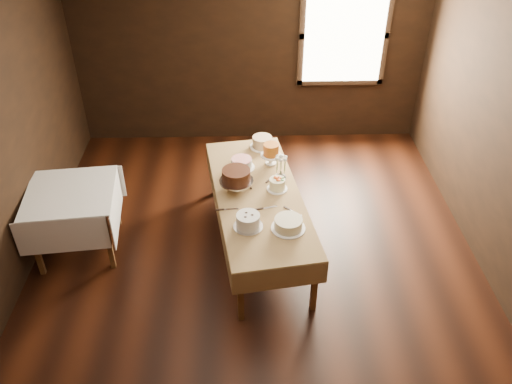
# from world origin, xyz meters

# --- Properties ---
(floor) EXTENTS (5.00, 6.00, 0.01)m
(floor) POSITION_xyz_m (0.00, 0.00, 0.00)
(floor) COLOR black
(floor) RESTS_ON ground
(ceiling) EXTENTS (5.00, 6.00, 0.01)m
(ceiling) POSITION_xyz_m (0.00, 0.00, 2.80)
(ceiling) COLOR beige
(ceiling) RESTS_ON wall_back
(wall_back) EXTENTS (5.00, 0.02, 2.80)m
(wall_back) POSITION_xyz_m (0.00, 3.00, 1.40)
(wall_back) COLOR black
(wall_back) RESTS_ON ground
(window) EXTENTS (1.10, 0.05, 1.30)m
(window) POSITION_xyz_m (1.30, 2.94, 1.60)
(window) COLOR #FFEABF
(window) RESTS_ON wall_back
(display_table) EXTENTS (1.25, 2.44, 0.72)m
(display_table) POSITION_xyz_m (0.03, 0.48, 0.67)
(display_table) COLOR #4C2F15
(display_table) RESTS_ON ground
(side_table) EXTENTS (1.03, 1.03, 0.79)m
(side_table) POSITION_xyz_m (-2.01, 0.47, 0.70)
(side_table) COLOR #4C2F15
(side_table) RESTS_ON ground
(cake_speckled) EXTENTS (0.33, 0.33, 0.14)m
(cake_speckled) POSITION_xyz_m (0.11, 1.47, 0.79)
(cake_speckled) COLOR white
(cake_speckled) RESTS_ON display_table
(cake_lattice) EXTENTS (0.31, 0.31, 0.11)m
(cake_lattice) POSITION_xyz_m (-0.15, 1.01, 0.78)
(cake_lattice) COLOR white
(cake_lattice) RESTS_ON display_table
(cake_caramel) EXTENTS (0.24, 0.24, 0.28)m
(cake_caramel) POSITION_xyz_m (0.20, 1.08, 0.84)
(cake_caramel) COLOR white
(cake_caramel) RESTS_ON display_table
(cake_chocolate) EXTENTS (0.41, 0.41, 0.27)m
(cake_chocolate) POSITION_xyz_m (-0.21, 0.57, 0.84)
(cake_chocolate) COLOR silver
(cake_chocolate) RESTS_ON display_table
(cake_flowers) EXTENTS (0.24, 0.24, 0.14)m
(cake_flowers) POSITION_xyz_m (0.24, 0.56, 0.79)
(cake_flowers) COLOR white
(cake_flowers) RESTS_ON display_table
(cake_swirl) EXTENTS (0.30, 0.30, 0.15)m
(cake_swirl) POSITION_xyz_m (-0.09, -0.08, 0.79)
(cake_swirl) COLOR silver
(cake_swirl) RESTS_ON display_table
(cake_cream) EXTENTS (0.39, 0.39, 0.12)m
(cake_cream) POSITION_xyz_m (0.31, -0.12, 0.78)
(cake_cream) COLOR white
(cake_cream) RESTS_ON display_table
(cake_server_a) EXTENTS (0.24, 0.09, 0.01)m
(cake_server_a) POSITION_xyz_m (0.15, 0.23, 0.73)
(cake_server_a) COLOR silver
(cake_server_a) RESTS_ON display_table
(cake_server_b) EXTENTS (0.19, 0.18, 0.01)m
(cake_server_b) POSITION_xyz_m (0.41, 0.12, 0.73)
(cake_server_b) COLOR silver
(cake_server_b) RESTS_ON display_table
(cake_server_c) EXTENTS (0.10, 0.24, 0.01)m
(cake_server_c) POSITION_xyz_m (-0.09, 0.73, 0.73)
(cake_server_c) COLOR silver
(cake_server_c) RESTS_ON display_table
(cake_server_d) EXTENTS (0.17, 0.20, 0.01)m
(cake_server_d) POSITION_xyz_m (0.23, 0.81, 0.73)
(cake_server_d) COLOR silver
(cake_server_d) RESTS_ON display_table
(cake_server_e) EXTENTS (0.24, 0.04, 0.01)m
(cake_server_e) POSITION_xyz_m (-0.26, 0.21, 0.73)
(cake_server_e) COLOR silver
(cake_server_e) RESTS_ON display_table
(flower_vase) EXTENTS (0.18, 0.18, 0.14)m
(flower_vase) POSITION_xyz_m (0.29, 0.70, 0.79)
(flower_vase) COLOR #2D2823
(flower_vase) RESTS_ON display_table
(flower_bouquet) EXTENTS (0.14, 0.14, 0.20)m
(flower_bouquet) POSITION_xyz_m (0.29, 0.70, 0.98)
(flower_bouquet) COLOR white
(flower_bouquet) RESTS_ON flower_vase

